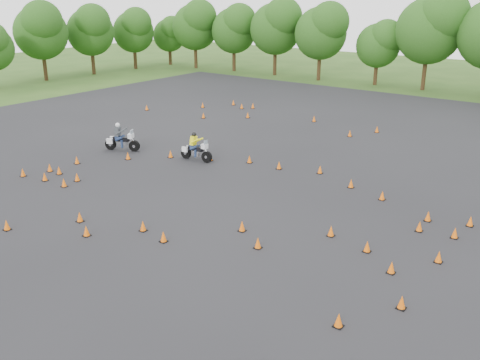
{
  "coord_description": "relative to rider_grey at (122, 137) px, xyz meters",
  "views": [
    {
      "loc": [
        14.5,
        -15.54,
        9.86
      ],
      "look_at": [
        0.0,
        4.0,
        1.2
      ],
      "focal_mm": 40.0,
      "sensor_mm": 36.0,
      "label": 1
    }
  ],
  "objects": [
    {
      "name": "treeline",
      "position": [
        13.74,
        28.41,
        3.67
      ],
      "size": [
        87.39,
        32.34,
        10.44
      ],
      "color": "#244E16",
      "rests_on": "ground"
    },
    {
      "name": "ground",
      "position": [
        11.59,
        -6.79,
        -0.92
      ],
      "size": [
        140.0,
        140.0,
        0.0
      ],
      "primitive_type": "plane",
      "color": "#2D5119",
      "rests_on": "ground"
    },
    {
      "name": "asphalt_pad",
      "position": [
        11.59,
        -0.79,
        -0.92
      ],
      "size": [
        62.0,
        62.0,
        0.0
      ],
      "primitive_type": "plane",
      "color": "black",
      "rests_on": "ground"
    },
    {
      "name": "traffic_cones",
      "position": [
        11.52,
        -1.25,
        -0.69
      ],
      "size": [
        36.38,
        32.69,
        0.45
      ],
      "color": "#FC670A",
      "rests_on": "asphalt_pad"
    },
    {
      "name": "rider_yellow",
      "position": [
        5.27,
        1.21,
        -0.05
      ],
      "size": [
        2.29,
        0.86,
        1.73
      ],
      "primitive_type": null,
      "rotation": [
        0.0,
        0.0,
        0.08
      ],
      "color": "#FBF116",
      "rests_on": "ground"
    },
    {
      "name": "rider_grey",
      "position": [
        0.0,
        0.0,
        0.0
      ],
      "size": [
        2.48,
        1.6,
        1.84
      ],
      "primitive_type": null,
      "rotation": [
        0.0,
        0.0,
        0.4
      ],
      "color": "#3B3F42",
      "rests_on": "ground"
    }
  ]
}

